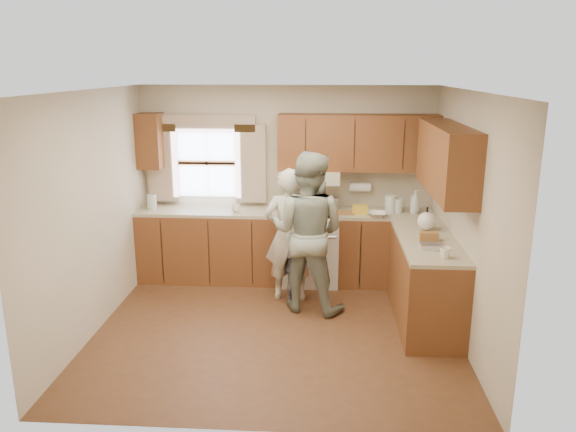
# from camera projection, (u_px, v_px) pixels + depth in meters

# --- Properties ---
(room) EXTENTS (3.80, 3.80, 3.80)m
(room) POSITION_uv_depth(u_px,v_px,m) (276.00, 216.00, 5.69)
(room) COLOR #4C2F17
(room) RESTS_ON ground
(kitchen_fixtures) EXTENTS (3.80, 2.25, 2.15)m
(kitchen_fixtures) POSITION_uv_depth(u_px,v_px,m) (334.00, 227.00, 6.79)
(kitchen_fixtures) COLOR #4D2810
(kitchen_fixtures) RESTS_ON ground
(stove) EXTENTS (0.76, 0.67, 1.07)m
(stove) POSITION_uv_depth(u_px,v_px,m) (309.00, 247.00, 7.25)
(stove) COLOR silver
(stove) RESTS_ON ground
(woman_left) EXTENTS (0.60, 0.40, 1.60)m
(woman_left) POSITION_uv_depth(u_px,v_px,m) (289.00, 235.00, 6.62)
(woman_left) COLOR beige
(woman_left) RESTS_ON ground
(woman_right) EXTENTS (1.06, 0.93, 1.83)m
(woman_right) POSITION_uv_depth(u_px,v_px,m) (308.00, 232.00, 6.32)
(woman_right) COLOR #21372B
(woman_right) RESTS_ON ground
(child) EXTENTS (0.50, 0.26, 0.83)m
(child) POSITION_uv_depth(u_px,v_px,m) (295.00, 266.00, 6.69)
(child) COLOR gray
(child) RESTS_ON ground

